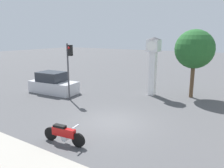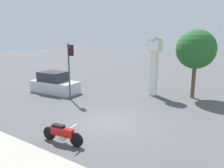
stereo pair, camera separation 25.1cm
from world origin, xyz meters
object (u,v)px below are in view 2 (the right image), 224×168
object	(u,v)px
parked_car	(54,84)
traffic_light	(70,62)
street_tree	(196,49)
motorcycle	(62,134)
clock_tower	(154,57)

from	to	relation	value
parked_car	traffic_light	bearing A→B (deg)	-20.76
street_tree	motorcycle	bearing A→B (deg)	-105.52
clock_tower	street_tree	size ratio (longest dim) A/B	0.89
traffic_light	parked_car	bearing A→B (deg)	163.95
clock_tower	traffic_light	distance (m)	6.65
clock_tower	traffic_light	xyz separation A→B (m)	(-4.75, -4.65, -0.19)
clock_tower	traffic_light	bearing A→B (deg)	-135.58
traffic_light	street_tree	size ratio (longest dim) A/B	0.80
clock_tower	street_tree	xyz separation A→B (m)	(2.91, 1.03, 0.68)
motorcycle	clock_tower	world-z (taller)	clock_tower
motorcycle	parked_car	xyz separation A→B (m)	(-7.32, 6.16, 0.29)
street_tree	parked_car	xyz separation A→B (m)	(-10.39, -4.89, -3.05)
motorcycle	clock_tower	distance (m)	10.37
traffic_light	parked_car	distance (m)	3.59
traffic_light	parked_car	xyz separation A→B (m)	(-2.74, 0.79, -2.18)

